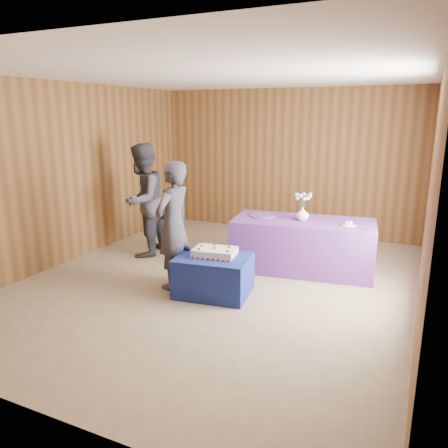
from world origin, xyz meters
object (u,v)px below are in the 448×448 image
Objects in this scene: vase at (302,214)px; guest_left at (173,226)px; serving_table at (303,245)px; sheet_cake at (215,252)px; guest_right at (143,200)px; cake_table at (213,275)px.

guest_left is at bearing -135.45° from vase.
serving_table reaches higher than sheet_cake.
guest_left is 1.50m from guest_right.
guest_right reaches higher than guest_left.
serving_table reaches higher than cake_table.
vase is (0.76, 1.30, 0.30)m from sheet_cake.
cake_table is 0.50× the size of guest_right.
sheet_cake is 0.65m from guest_left.
vase is at bearing 91.27° from guest_right.
guest_left reaches higher than sheet_cake.
cake_table is 1.57m from serving_table.
guest_left is at bearing -143.21° from serving_table.
cake_table is 0.45× the size of serving_table.
guest_left reaches higher than cake_table.
vase reaches higher than serving_table.
guest_left reaches higher than serving_table.
serving_table is 3.36× the size of sheet_cake.
sheet_cake reaches higher than cake_table.
guest_left reaches higher than vase.
vase reaches higher than sheet_cake.
serving_table is at bearing 52.39° from cake_table.
guest_right is at bearing -123.43° from guest_left.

